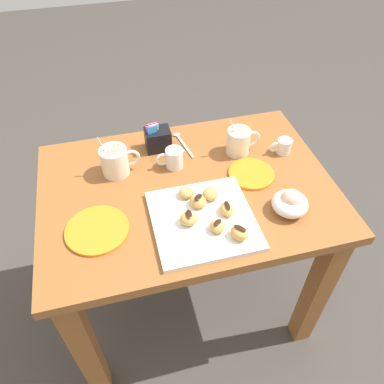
{
  "coord_description": "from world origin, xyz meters",
  "views": [
    {
      "loc": [
        -0.21,
        -0.87,
        1.61
      ],
      "look_at": [
        0.0,
        -0.05,
        0.75
      ],
      "focal_mm": 35.32,
      "sensor_mm": 36.0,
      "label": 1
    }
  ],
  "objects_px": {
    "sugar_caddy": "(158,139)",
    "beignet_5": "(217,226)",
    "beignet_0": "(239,233)",
    "ice_cream_bowl": "(290,203)",
    "saucer_orange_right": "(251,173)",
    "saucer_orange_left": "(97,230)",
    "beignet_3": "(198,202)",
    "pastry_plate_square": "(203,220)",
    "coffee_mug_cream_left": "(115,160)",
    "beignet_2": "(227,209)",
    "beignet_4": "(186,193)",
    "beignet_1": "(211,194)",
    "dining_table": "(188,216)",
    "cream_pitcher_white": "(174,158)",
    "coffee_mug_cream_right": "(239,141)",
    "chocolate_sauce_pitcher": "(284,146)",
    "beignet_6": "(189,219)"
  },
  "relations": [
    {
      "from": "chocolate_sauce_pitcher",
      "to": "beignet_1",
      "type": "bearing_deg",
      "value": -152.5
    },
    {
      "from": "ice_cream_bowl",
      "to": "beignet_4",
      "type": "xyz_separation_m",
      "value": [
        -0.3,
        0.12,
        -0.0
      ]
    },
    {
      "from": "ice_cream_bowl",
      "to": "coffee_mug_cream_left",
      "type": "bearing_deg",
      "value": 147.93
    },
    {
      "from": "pastry_plate_square",
      "to": "beignet_3",
      "type": "height_order",
      "value": "beignet_3"
    },
    {
      "from": "dining_table",
      "to": "ice_cream_bowl",
      "type": "height_order",
      "value": "ice_cream_bowl"
    },
    {
      "from": "dining_table",
      "to": "beignet_1",
      "type": "height_order",
      "value": "beignet_1"
    },
    {
      "from": "saucer_orange_left",
      "to": "pastry_plate_square",
      "type": "bearing_deg",
      "value": -8.0
    },
    {
      "from": "beignet_0",
      "to": "beignet_2",
      "type": "relative_size",
      "value": 1.0
    },
    {
      "from": "saucer_orange_left",
      "to": "beignet_5",
      "type": "height_order",
      "value": "beignet_5"
    },
    {
      "from": "saucer_orange_left",
      "to": "beignet_4",
      "type": "xyz_separation_m",
      "value": [
        0.29,
        0.06,
        0.03
      ]
    },
    {
      "from": "cream_pitcher_white",
      "to": "ice_cream_bowl",
      "type": "bearing_deg",
      "value": -44.28
    },
    {
      "from": "coffee_mug_cream_left",
      "to": "sugar_caddy",
      "type": "height_order",
      "value": "coffee_mug_cream_left"
    },
    {
      "from": "beignet_1",
      "to": "beignet_4",
      "type": "xyz_separation_m",
      "value": [
        -0.07,
        0.02,
        -0.0
      ]
    },
    {
      "from": "chocolate_sauce_pitcher",
      "to": "ice_cream_bowl",
      "type": "bearing_deg",
      "value": -110.45
    },
    {
      "from": "dining_table",
      "to": "cream_pitcher_white",
      "type": "distance_m",
      "value": 0.22
    },
    {
      "from": "saucer_orange_left",
      "to": "beignet_3",
      "type": "relative_size",
      "value": 3.6
    },
    {
      "from": "cream_pitcher_white",
      "to": "beignet_0",
      "type": "xyz_separation_m",
      "value": [
        0.11,
        -0.36,
        -0.0
      ]
    },
    {
      "from": "ice_cream_bowl",
      "to": "saucer_orange_right",
      "type": "xyz_separation_m",
      "value": [
        -0.05,
        0.19,
        -0.03
      ]
    },
    {
      "from": "sugar_caddy",
      "to": "beignet_1",
      "type": "xyz_separation_m",
      "value": [
        0.11,
        -0.3,
        -0.01
      ]
    },
    {
      "from": "chocolate_sauce_pitcher",
      "to": "saucer_orange_right",
      "type": "distance_m",
      "value": 0.18
    },
    {
      "from": "dining_table",
      "to": "coffee_mug_cream_left",
      "type": "relative_size",
      "value": 6.39
    },
    {
      "from": "dining_table",
      "to": "beignet_0",
      "type": "height_order",
      "value": "beignet_0"
    },
    {
      "from": "chocolate_sauce_pitcher",
      "to": "beignet_1",
      "type": "distance_m",
      "value": 0.37
    },
    {
      "from": "sugar_caddy",
      "to": "beignet_5",
      "type": "distance_m",
      "value": 0.45
    },
    {
      "from": "beignet_5",
      "to": "saucer_orange_left",
      "type": "bearing_deg",
      "value": 164.11
    },
    {
      "from": "beignet_2",
      "to": "beignet_3",
      "type": "height_order",
      "value": "beignet_3"
    },
    {
      "from": "ice_cream_bowl",
      "to": "saucer_orange_left",
      "type": "relative_size",
      "value": 0.59
    },
    {
      "from": "dining_table",
      "to": "pastry_plate_square",
      "type": "relative_size",
      "value": 3.19
    },
    {
      "from": "saucer_orange_right",
      "to": "sugar_caddy",
      "type": "bearing_deg",
      "value": 142.02
    },
    {
      "from": "coffee_mug_cream_right",
      "to": "dining_table",
      "type": "bearing_deg",
      "value": -149.96
    },
    {
      "from": "pastry_plate_square",
      "to": "beignet_1",
      "type": "relative_size",
      "value": 5.88
    },
    {
      "from": "coffee_mug_cream_left",
      "to": "coffee_mug_cream_right",
      "type": "xyz_separation_m",
      "value": [
        0.44,
        0.0,
        -0.0
      ]
    },
    {
      "from": "beignet_6",
      "to": "ice_cream_bowl",
      "type": "bearing_deg",
      "value": -2.91
    },
    {
      "from": "pastry_plate_square",
      "to": "saucer_orange_right",
      "type": "height_order",
      "value": "pastry_plate_square"
    },
    {
      "from": "pastry_plate_square",
      "to": "beignet_5",
      "type": "height_order",
      "value": "beignet_5"
    },
    {
      "from": "beignet_3",
      "to": "saucer_orange_left",
      "type": "bearing_deg",
      "value": -178.06
    },
    {
      "from": "ice_cream_bowl",
      "to": "beignet_2",
      "type": "relative_size",
      "value": 2.06
    },
    {
      "from": "dining_table",
      "to": "beignet_1",
      "type": "distance_m",
      "value": 0.21
    },
    {
      "from": "beignet_0",
      "to": "pastry_plate_square",
      "type": "bearing_deg",
      "value": 131.15
    },
    {
      "from": "pastry_plate_square",
      "to": "saucer_orange_right",
      "type": "relative_size",
      "value": 1.94
    },
    {
      "from": "coffee_mug_cream_left",
      "to": "beignet_2",
      "type": "relative_size",
      "value": 2.78
    },
    {
      "from": "pastry_plate_square",
      "to": "ice_cream_bowl",
      "type": "relative_size",
      "value": 2.71
    },
    {
      "from": "beignet_0",
      "to": "ice_cream_bowl",
      "type": "bearing_deg",
      "value": 20.64
    },
    {
      "from": "saucer_orange_left",
      "to": "beignet_0",
      "type": "xyz_separation_m",
      "value": [
        0.39,
        -0.14,
        0.03
      ]
    },
    {
      "from": "beignet_4",
      "to": "beignet_6",
      "type": "distance_m",
      "value": 0.11
    },
    {
      "from": "coffee_mug_cream_right",
      "to": "beignet_6",
      "type": "relative_size",
      "value": 2.75
    },
    {
      "from": "saucer_orange_right",
      "to": "beignet_0",
      "type": "distance_m",
      "value": 0.29
    },
    {
      "from": "sugar_caddy",
      "to": "saucer_orange_left",
      "type": "distance_m",
      "value": 0.42
    },
    {
      "from": "saucer_orange_right",
      "to": "beignet_1",
      "type": "distance_m",
      "value": 0.19
    },
    {
      "from": "cream_pitcher_white",
      "to": "beignet_2",
      "type": "distance_m",
      "value": 0.29
    }
  ]
}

